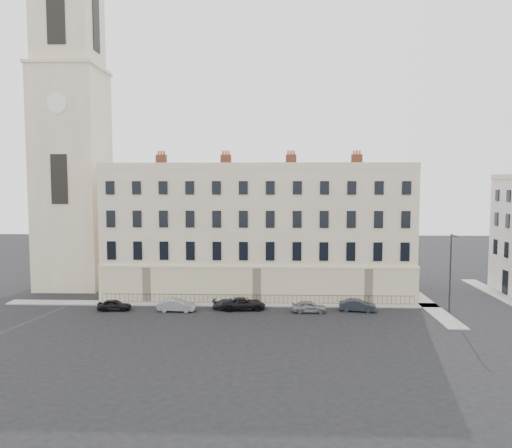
% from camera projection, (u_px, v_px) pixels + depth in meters
% --- Properties ---
extents(ground, '(160.00, 160.00, 0.00)m').
position_uv_depth(ground, '(314.00, 317.00, 50.32)').
color(ground, black).
rests_on(ground, ground).
extents(terrace, '(36.22, 12.22, 17.00)m').
position_uv_depth(terrace, '(259.00, 232.00, 61.83)').
color(terrace, beige).
rests_on(terrace, ground).
extents(church_tower, '(8.00, 8.13, 44.00)m').
position_uv_depth(church_tower, '(72.00, 143.00, 63.75)').
color(church_tower, beige).
rests_on(church_tower, ground).
extents(pavement_terrace, '(48.00, 2.00, 0.12)m').
position_uv_depth(pavement_terrace, '(221.00, 304.00, 55.63)').
color(pavement_terrace, gray).
rests_on(pavement_terrace, ground).
extents(pavement_east_return, '(2.00, 24.00, 0.12)m').
position_uv_depth(pavement_east_return, '(421.00, 299.00, 57.84)').
color(pavement_east_return, gray).
rests_on(pavement_east_return, ground).
extents(pavement_adjacent, '(2.00, 20.00, 0.12)m').
position_uv_depth(pavement_adjacent, '(500.00, 296.00, 59.49)').
color(pavement_adjacent, gray).
rests_on(pavement_adjacent, ground).
extents(railings, '(35.00, 0.04, 0.96)m').
position_uv_depth(railings, '(257.00, 299.00, 55.86)').
color(railings, black).
rests_on(railings, ground).
extents(car_a, '(3.61, 1.67, 1.20)m').
position_uv_depth(car_a, '(115.00, 305.00, 52.95)').
color(car_a, black).
rests_on(car_a, ground).
extents(car_b, '(3.97, 1.48, 1.30)m').
position_uv_depth(car_b, '(177.00, 305.00, 52.61)').
color(car_b, gray).
rests_on(car_b, ground).
extents(car_c, '(3.87, 1.68, 1.11)m').
position_uv_depth(car_c, '(231.00, 305.00, 53.30)').
color(car_c, black).
rests_on(car_c, ground).
extents(car_d, '(4.84, 2.66, 1.28)m').
position_uv_depth(car_d, '(244.00, 304.00, 53.35)').
color(car_d, black).
rests_on(car_d, ground).
extents(car_e, '(3.63, 1.50, 1.23)m').
position_uv_depth(car_e, '(309.00, 307.00, 52.16)').
color(car_e, slate).
rests_on(car_e, ground).
extents(car_f, '(4.02, 1.91, 1.27)m').
position_uv_depth(car_f, '(358.00, 305.00, 52.65)').
color(car_f, '#1F242A').
rests_on(car_f, ground).
extents(streetlamp, '(0.27, 1.79, 8.28)m').
position_uv_depth(streetlamp, '(451.00, 269.00, 52.14)').
color(streetlamp, '#29292E').
rests_on(streetlamp, ground).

